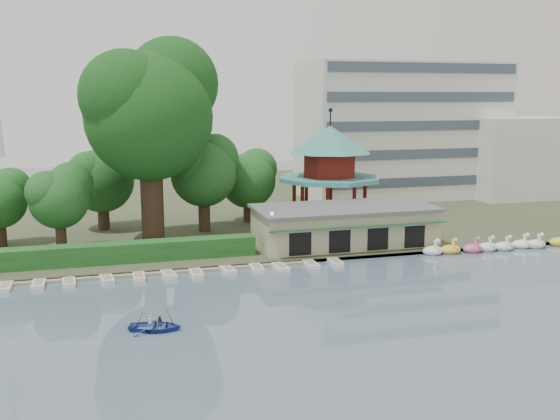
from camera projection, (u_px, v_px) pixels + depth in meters
name	position (u px, v px, depth m)	size (l,w,h in m)	color
ground_plane	(324.00, 332.00, 41.35)	(220.00, 220.00, 0.00)	slate
shore	(204.00, 203.00, 90.60)	(220.00, 70.00, 0.40)	#424930
embankment	(261.00, 264.00, 57.72)	(220.00, 0.60, 0.30)	gray
dock	(128.00, 274.00, 54.46)	(34.00, 1.60, 0.24)	gray
boathouse	(344.00, 225.00, 64.40)	(18.60, 9.39, 3.90)	#B5AE88
pavilion	(330.00, 165.00, 73.52)	(12.40, 12.40, 13.50)	#B5AE88
office_building	(419.00, 135.00, 94.69)	(38.00, 18.00, 20.00)	silver
hedge	(93.00, 254.00, 56.59)	(30.00, 2.00, 1.80)	#225A22
lamp_post	(272.00, 226.00, 59.16)	(0.36, 0.36, 4.28)	black
big_tree	(150.00, 106.00, 63.18)	(14.28, 13.31, 21.21)	#3A281C
small_trees	(131.00, 181.00, 68.07)	(39.61, 16.68, 10.92)	#3A281C
swan_boats	(505.00, 246.00, 63.71)	(18.62, 2.15, 1.92)	white
moored_rowboats	(152.00, 276.00, 53.65)	(35.09, 2.79, 0.36)	white
rowboat_with_passengers	(155.00, 323.00, 41.56)	(5.75, 4.81, 2.01)	#2A439A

